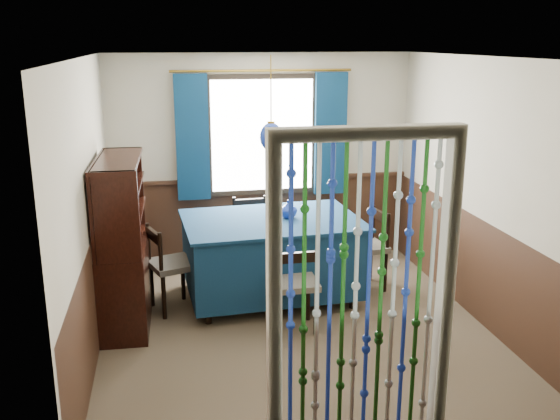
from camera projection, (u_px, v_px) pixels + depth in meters
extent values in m
plane|color=brown|center=(295.00, 328.00, 5.91)|extent=(4.00, 4.00, 0.00)
plane|color=silver|center=(297.00, 57.00, 5.25)|extent=(4.00, 4.00, 0.00)
plane|color=#C1B79E|center=(262.00, 160.00, 7.48)|extent=(3.60, 0.00, 3.60)
plane|color=#C1B79E|center=(366.00, 284.00, 3.68)|extent=(3.60, 0.00, 3.60)
plane|color=#C1B79E|center=(88.00, 210.00, 5.26)|extent=(0.00, 4.00, 4.00)
plane|color=#C1B79E|center=(482.00, 192.00, 5.90)|extent=(0.00, 4.00, 4.00)
plane|color=#382115|center=(262.00, 220.00, 7.66)|extent=(3.60, 0.00, 3.60)
plane|color=#382115|center=(360.00, 395.00, 3.90)|extent=(3.60, 0.00, 3.60)
plane|color=#382115|center=(96.00, 293.00, 5.47)|extent=(0.00, 4.00, 4.00)
plane|color=#382115|center=(474.00, 267.00, 6.09)|extent=(0.00, 4.00, 4.00)
cube|color=black|center=(262.00, 135.00, 7.35)|extent=(1.32, 0.12, 1.42)
cube|color=#0E2C4B|center=(272.00, 255.00, 6.49)|extent=(1.80, 1.28, 0.72)
cube|color=#0E2C4B|center=(271.00, 220.00, 6.39)|extent=(1.86, 1.34, 0.03)
cylinder|color=black|center=(208.00, 316.00, 6.00)|extent=(0.07, 0.07, 0.14)
cylinder|color=black|center=(352.00, 301.00, 6.34)|extent=(0.07, 0.07, 0.14)
cylinder|color=black|center=(197.00, 282.00, 6.86)|extent=(0.07, 0.07, 0.14)
cylinder|color=black|center=(325.00, 270.00, 7.20)|extent=(0.07, 0.07, 0.14)
cylinder|color=black|center=(280.00, 316.00, 5.68)|extent=(0.04, 0.04, 0.43)
cylinder|color=black|center=(316.00, 313.00, 5.74)|extent=(0.04, 0.04, 0.43)
cylinder|color=black|center=(274.00, 302.00, 5.98)|extent=(0.04, 0.04, 0.43)
cylinder|color=black|center=(308.00, 299.00, 6.04)|extent=(0.04, 0.04, 0.43)
cube|color=#5B5549|center=(295.00, 283.00, 5.79)|extent=(0.42, 0.40, 0.06)
cube|color=black|center=(299.00, 257.00, 5.55)|extent=(0.36, 0.04, 0.10)
cylinder|color=black|center=(280.00, 273.00, 5.55)|extent=(0.04, 0.04, 0.42)
cylinder|color=black|center=(317.00, 270.00, 5.61)|extent=(0.04, 0.04, 0.42)
cylinder|color=black|center=(266.00, 251.00, 7.38)|extent=(0.04, 0.04, 0.45)
cylinder|color=black|center=(235.00, 253.00, 7.30)|extent=(0.04, 0.04, 0.45)
cylinder|color=black|center=(272.00, 260.00, 7.06)|extent=(0.04, 0.04, 0.45)
cylinder|color=black|center=(241.00, 263.00, 6.98)|extent=(0.04, 0.04, 0.45)
cube|color=#5B5549|center=(253.00, 235.00, 7.11)|extent=(0.47, 0.45, 0.06)
cube|color=black|center=(250.00, 203.00, 7.19)|extent=(0.39, 0.06, 0.10)
cylinder|color=black|center=(265.00, 214.00, 7.27)|extent=(0.04, 0.04, 0.44)
cylinder|color=black|center=(234.00, 216.00, 7.19)|extent=(0.04, 0.04, 0.44)
cylinder|color=black|center=(152.00, 285.00, 6.35)|extent=(0.04, 0.04, 0.45)
cylinder|color=black|center=(164.00, 297.00, 6.05)|extent=(0.04, 0.04, 0.45)
cylinder|color=black|center=(183.00, 279.00, 6.52)|extent=(0.04, 0.04, 0.45)
cylinder|color=black|center=(196.00, 291.00, 6.22)|extent=(0.04, 0.04, 0.45)
cube|color=#5B5549|center=(173.00, 264.00, 6.22)|extent=(0.54, 0.55, 0.06)
cube|color=black|center=(154.00, 236.00, 6.04)|extent=(0.16, 0.37, 0.10)
cylinder|color=black|center=(148.00, 244.00, 6.23)|extent=(0.04, 0.04, 0.44)
cylinder|color=black|center=(161.00, 254.00, 5.93)|extent=(0.04, 0.04, 0.44)
cylinder|color=black|center=(385.00, 272.00, 6.72)|extent=(0.04, 0.04, 0.44)
cylinder|color=black|center=(371.00, 261.00, 7.04)|extent=(0.04, 0.04, 0.44)
cylinder|color=black|center=(357.00, 276.00, 6.62)|extent=(0.04, 0.04, 0.44)
cylinder|color=black|center=(344.00, 264.00, 6.94)|extent=(0.04, 0.04, 0.44)
cube|color=#5B5549|center=(365.00, 246.00, 6.76)|extent=(0.47, 0.48, 0.06)
cube|color=black|center=(381.00, 216.00, 6.73)|extent=(0.09, 0.38, 0.10)
cylinder|color=black|center=(388.00, 233.00, 6.60)|extent=(0.04, 0.04, 0.43)
cylinder|color=black|center=(373.00, 224.00, 6.93)|extent=(0.04, 0.04, 0.43)
cube|color=black|center=(127.00, 281.00, 5.99)|extent=(0.45, 1.23, 0.80)
cube|color=black|center=(117.00, 218.00, 5.23)|extent=(0.37, 0.06, 0.80)
cube|color=black|center=(124.00, 187.00, 6.33)|extent=(0.37, 0.06, 0.80)
cube|color=black|center=(118.00, 161.00, 5.68)|extent=(0.40, 1.23, 0.04)
cube|color=black|center=(100.00, 202.00, 5.75)|extent=(0.06, 1.20, 0.80)
cube|color=black|center=(125.00, 213.00, 5.82)|extent=(0.35, 1.15, 0.02)
cube|color=black|center=(123.00, 185.00, 5.75)|extent=(0.35, 1.15, 0.02)
cylinder|color=olive|center=(271.00, 97.00, 6.06)|extent=(0.01, 0.01, 0.79)
ellipsoid|color=navy|center=(271.00, 137.00, 6.16)|extent=(0.23, 0.23, 0.29)
cylinder|color=olive|center=(271.00, 123.00, 6.13)|extent=(0.07, 0.07, 0.03)
imported|color=navy|center=(288.00, 210.00, 6.41)|extent=(0.21, 0.21, 0.17)
imported|color=beige|center=(126.00, 215.00, 5.61)|extent=(0.25, 0.25, 0.06)
imported|color=beige|center=(130.00, 224.00, 6.12)|extent=(0.19, 0.19, 0.18)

